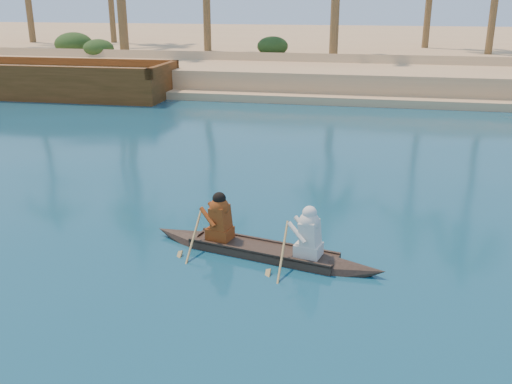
# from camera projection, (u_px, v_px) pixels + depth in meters

# --- Properties ---
(sandy_embankment) EXTENTS (150.00, 51.00, 1.50)m
(sandy_embankment) POSITION_uv_depth(u_px,v_px,m) (332.00, 48.00, 49.51)
(sandy_embankment) COLOR tan
(sandy_embankment) RESTS_ON ground
(shrub_cluster) EXTENTS (100.00, 6.00, 2.40)m
(shrub_cluster) POSITION_uv_depth(u_px,v_px,m) (312.00, 58.00, 35.04)
(shrub_cluster) COLOR #1D3613
(shrub_cluster) RESTS_ON ground
(canoe) EXTENTS (4.83, 1.70, 1.33)m
(canoe) POSITION_uv_depth(u_px,v_px,m) (263.00, 243.00, 10.99)
(canoe) COLOR #3B2A20
(canoe) RESTS_ON ground
(barge_mid) EXTENTS (12.00, 4.13, 1.99)m
(barge_mid) POSITION_uv_depth(u_px,v_px,m) (54.00, 82.00, 28.77)
(barge_mid) COLOR brown
(barge_mid) RESTS_ON ground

